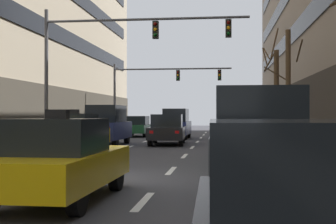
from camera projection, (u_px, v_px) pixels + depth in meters
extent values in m
plane|color=#38383D|center=(101.00, 179.00, 12.22)|extent=(120.00, 120.00, 0.00)
cube|color=silver|center=(66.00, 169.00, 14.40)|extent=(0.16, 2.00, 0.01)
cube|color=silver|center=(106.00, 155.00, 19.37)|extent=(0.16, 2.00, 0.01)
cube|color=silver|center=(130.00, 147.00, 24.33)|extent=(0.16, 2.00, 0.01)
cube|color=silver|center=(145.00, 141.00, 29.30)|extent=(0.16, 2.00, 0.01)
cube|color=silver|center=(156.00, 137.00, 34.26)|extent=(0.16, 2.00, 0.01)
cube|color=silver|center=(165.00, 135.00, 39.23)|extent=(0.16, 2.00, 0.01)
cube|color=silver|center=(171.00, 132.00, 44.20)|extent=(0.16, 2.00, 0.01)
cube|color=silver|center=(143.00, 201.00, 9.05)|extent=(0.16, 2.00, 0.01)
cube|color=silver|center=(171.00, 171.00, 14.01)|extent=(0.16, 2.00, 0.01)
cube|color=silver|center=(184.00, 156.00, 18.98)|extent=(0.16, 2.00, 0.01)
cube|color=silver|center=(192.00, 147.00, 23.95)|extent=(0.16, 2.00, 0.01)
cube|color=silver|center=(197.00, 142.00, 28.91)|extent=(0.16, 2.00, 0.01)
cube|color=silver|center=(201.00, 138.00, 33.88)|extent=(0.16, 2.00, 0.01)
cube|color=silver|center=(204.00, 135.00, 38.84)|extent=(0.16, 2.00, 0.01)
cube|color=silver|center=(206.00, 132.00, 43.81)|extent=(0.16, 2.00, 0.01)
cylinder|color=black|center=(167.00, 133.00, 34.00)|extent=(0.23, 0.66, 0.66)
cylinder|color=black|center=(189.00, 133.00, 33.80)|extent=(0.23, 0.66, 0.66)
cylinder|color=black|center=(162.00, 135.00, 31.34)|extent=(0.23, 0.66, 0.66)
cylinder|color=black|center=(186.00, 135.00, 31.13)|extent=(0.23, 0.66, 0.66)
cube|color=navy|center=(176.00, 128.00, 32.57)|extent=(1.89, 4.41, 0.90)
cube|color=black|center=(176.00, 115.00, 32.58)|extent=(1.63, 2.61, 0.90)
cube|color=white|center=(171.00, 125.00, 34.79)|extent=(0.20, 0.08, 0.14)
cube|color=red|center=(163.00, 126.00, 30.52)|extent=(0.20, 0.08, 0.14)
cube|color=white|center=(188.00, 125.00, 34.62)|extent=(0.20, 0.08, 0.14)
cube|color=red|center=(182.00, 126.00, 30.35)|extent=(0.20, 0.08, 0.14)
cylinder|color=black|center=(49.00, 175.00, 10.58)|extent=(0.23, 0.66, 0.65)
cylinder|color=black|center=(116.00, 176.00, 10.37)|extent=(0.23, 0.66, 0.65)
cylinder|color=black|center=(77.00, 197.00, 7.73)|extent=(0.23, 0.66, 0.65)
cube|color=yellow|center=(61.00, 168.00, 9.16)|extent=(1.90, 4.38, 0.63)
cube|color=black|center=(57.00, 136.00, 8.96)|extent=(1.62, 1.91, 0.67)
cube|color=white|center=(68.00, 153.00, 11.35)|extent=(0.20, 0.08, 0.14)
cube|color=white|center=(118.00, 154.00, 11.18)|extent=(0.20, 0.08, 0.14)
cube|color=red|center=(50.00, 178.00, 6.96)|extent=(0.20, 0.08, 0.14)
cube|color=black|center=(57.00, 114.00, 8.97)|extent=(0.44, 0.21, 0.18)
cylinder|color=black|center=(132.00, 132.00, 37.22)|extent=(0.23, 0.64, 0.64)
cylinder|color=black|center=(151.00, 132.00, 37.00)|extent=(0.23, 0.64, 0.64)
cylinder|color=black|center=(124.00, 133.00, 34.63)|extent=(0.23, 0.64, 0.64)
cylinder|color=black|center=(145.00, 133.00, 34.42)|extent=(0.23, 0.64, 0.64)
cube|color=#1E512D|center=(138.00, 128.00, 35.82)|extent=(1.88, 4.30, 0.62)
cube|color=black|center=(138.00, 120.00, 35.63)|extent=(1.59, 1.88, 0.66)
cube|color=white|center=(136.00, 126.00, 37.98)|extent=(0.20, 0.08, 0.14)
cube|color=red|center=(124.00, 128.00, 33.84)|extent=(0.20, 0.08, 0.14)
cube|color=white|center=(151.00, 126.00, 37.80)|extent=(0.20, 0.08, 0.14)
cube|color=red|center=(141.00, 128.00, 33.66)|extent=(0.20, 0.08, 0.14)
cylinder|color=black|center=(99.00, 137.00, 27.46)|extent=(0.24, 0.70, 0.69)
cylinder|color=black|center=(127.00, 138.00, 27.24)|extent=(0.24, 0.70, 0.69)
cylinder|color=black|center=(85.00, 140.00, 24.66)|extent=(0.24, 0.70, 0.69)
cylinder|color=black|center=(115.00, 140.00, 24.44)|extent=(0.24, 0.70, 0.69)
cube|color=navy|center=(107.00, 130.00, 25.95)|extent=(2.00, 4.64, 0.94)
cube|color=black|center=(107.00, 114.00, 25.96)|extent=(1.72, 2.75, 0.94)
cube|color=white|center=(106.00, 126.00, 28.29)|extent=(0.21, 0.09, 0.15)
cube|color=red|center=(83.00, 129.00, 23.79)|extent=(0.21, 0.09, 0.15)
cube|color=white|center=(127.00, 126.00, 28.11)|extent=(0.21, 0.09, 0.15)
cube|color=red|center=(108.00, 129.00, 23.62)|extent=(0.21, 0.09, 0.15)
cylinder|color=black|center=(155.00, 137.00, 27.71)|extent=(0.26, 0.70, 0.69)
cylinder|color=black|center=(183.00, 137.00, 27.59)|extent=(0.26, 0.70, 0.69)
cylinder|color=black|center=(150.00, 140.00, 24.90)|extent=(0.26, 0.70, 0.69)
cylinder|color=black|center=(181.00, 140.00, 24.78)|extent=(0.26, 0.70, 0.69)
cube|color=black|center=(167.00, 133.00, 26.25)|extent=(2.13, 4.68, 0.67)
cube|color=black|center=(167.00, 121.00, 26.04)|extent=(1.76, 2.06, 0.71)
cube|color=white|center=(159.00, 129.00, 28.55)|extent=(0.21, 0.09, 0.15)
cube|color=red|center=(151.00, 132.00, 24.04)|extent=(0.21, 0.09, 0.15)
cube|color=white|center=(181.00, 129.00, 28.45)|extent=(0.21, 0.09, 0.15)
cube|color=red|center=(177.00, 132.00, 23.95)|extent=(0.21, 0.09, 0.15)
cylinder|color=black|center=(69.00, 143.00, 22.25)|extent=(0.25, 0.71, 0.70)
cylinder|color=black|center=(103.00, 143.00, 22.01)|extent=(0.25, 0.71, 0.70)
cylinder|color=black|center=(44.00, 147.00, 19.42)|extent=(0.25, 0.71, 0.70)
cylinder|color=black|center=(83.00, 147.00, 19.18)|extent=(0.25, 0.71, 0.70)
cube|color=yellow|center=(75.00, 137.00, 20.72)|extent=(2.08, 4.72, 0.68)
cube|color=black|center=(74.00, 122.00, 20.51)|extent=(1.75, 2.06, 0.72)
cube|color=white|center=(78.00, 133.00, 23.09)|extent=(0.21, 0.09, 0.15)
cube|color=red|center=(39.00, 137.00, 18.55)|extent=(0.21, 0.09, 0.15)
cube|color=white|center=(104.00, 133.00, 22.89)|extent=(0.21, 0.09, 0.15)
cube|color=red|center=(72.00, 137.00, 18.35)|extent=(0.21, 0.09, 0.15)
cube|color=black|center=(74.00, 112.00, 20.52)|extent=(0.47, 0.23, 0.19)
cube|color=white|center=(224.00, 195.00, 5.35)|extent=(0.20, 0.09, 0.14)
cylinder|color=black|center=(217.00, 170.00, 11.35)|extent=(0.24, 0.70, 0.70)
cylinder|color=black|center=(287.00, 171.00, 11.17)|extent=(0.24, 0.70, 0.70)
cylinder|color=black|center=(216.00, 188.00, 8.51)|extent=(0.24, 0.70, 0.70)
cylinder|color=black|center=(310.00, 190.00, 8.33)|extent=(0.24, 0.70, 0.70)
cube|color=#474C51|center=(256.00, 156.00, 9.84)|extent=(1.99, 4.68, 0.95)
cube|color=black|center=(256.00, 111.00, 9.85)|extent=(1.72, 2.77, 0.95)
cube|color=white|center=(223.00, 142.00, 12.19)|extent=(0.21, 0.09, 0.15)
cube|color=red|center=(226.00, 158.00, 7.64)|extent=(0.21, 0.09, 0.15)
cube|color=white|center=(275.00, 142.00, 12.05)|extent=(0.21, 0.09, 0.15)
cube|color=red|center=(310.00, 159.00, 7.49)|extent=(0.21, 0.09, 0.15)
cylinder|color=black|center=(221.00, 153.00, 16.66)|extent=(0.21, 0.63, 0.63)
cylinder|color=black|center=(264.00, 154.00, 16.47)|extent=(0.21, 0.63, 0.63)
cylinder|color=black|center=(221.00, 160.00, 14.12)|extent=(0.21, 0.63, 0.63)
cylinder|color=black|center=(271.00, 161.00, 13.92)|extent=(0.21, 0.63, 0.63)
cube|color=#1E512D|center=(244.00, 147.00, 15.29)|extent=(1.79, 4.19, 0.61)
cube|color=black|center=(244.00, 129.00, 15.11)|extent=(1.54, 1.82, 0.65)
cube|color=white|center=(226.00, 141.00, 17.40)|extent=(0.19, 0.08, 0.13)
cube|color=red|center=(225.00, 149.00, 13.34)|extent=(0.19, 0.08, 0.13)
cube|color=white|center=(258.00, 141.00, 17.25)|extent=(0.19, 0.08, 0.13)
cube|color=red|center=(268.00, 149.00, 13.19)|extent=(0.19, 0.08, 0.13)
cylinder|color=black|center=(219.00, 142.00, 22.55)|extent=(0.24, 0.69, 0.69)
cylinder|color=black|center=(254.00, 143.00, 22.38)|extent=(0.24, 0.69, 0.69)
cylinder|color=black|center=(220.00, 146.00, 19.75)|extent=(0.24, 0.69, 0.69)
cylinder|color=black|center=(259.00, 147.00, 19.58)|extent=(0.24, 0.69, 0.69)
cube|color=#B7BABF|center=(238.00, 137.00, 21.07)|extent=(1.98, 4.62, 0.67)
cube|color=black|center=(238.00, 122.00, 20.86)|extent=(1.69, 2.00, 0.71)
cube|color=white|center=(223.00, 133.00, 23.38)|extent=(0.21, 0.09, 0.15)
cube|color=red|center=(224.00, 137.00, 18.89)|extent=(0.21, 0.09, 0.15)
cube|color=white|center=(249.00, 133.00, 23.24)|extent=(0.21, 0.09, 0.15)
cube|color=red|center=(257.00, 137.00, 18.75)|extent=(0.21, 0.09, 0.15)
cylinder|color=#4C4C51|center=(46.00, 78.00, 22.59)|extent=(0.18, 0.18, 6.73)
cylinder|color=#4C4C51|center=(145.00, 19.00, 22.03)|extent=(9.86, 0.12, 0.12)
cube|color=black|center=(156.00, 30.00, 21.97)|extent=(0.28, 0.24, 0.84)
sphere|color=#4B0704|center=(155.00, 24.00, 21.84)|extent=(0.17, 0.17, 0.17)
sphere|color=orange|center=(155.00, 29.00, 21.83)|extent=(0.17, 0.17, 0.17)
sphere|color=#073E10|center=(155.00, 35.00, 21.83)|extent=(0.17, 0.17, 0.17)
cube|color=black|center=(228.00, 28.00, 21.57)|extent=(0.28, 0.24, 0.84)
sphere|color=#4B0704|center=(229.00, 22.00, 21.43)|extent=(0.17, 0.17, 0.17)
sphere|color=orange|center=(229.00, 28.00, 21.43)|extent=(0.17, 0.17, 0.17)
sphere|color=#073E10|center=(229.00, 33.00, 21.43)|extent=(0.17, 0.17, 0.17)
cylinder|color=#4C4C51|center=(115.00, 99.00, 36.96)|extent=(0.18, 0.18, 5.64)
cylinder|color=#4C4C51|center=(172.00, 69.00, 36.43)|extent=(9.32, 0.12, 0.12)
cube|color=black|center=(178.00, 75.00, 36.38)|extent=(0.28, 0.24, 0.84)
sphere|color=#4B0704|center=(178.00, 72.00, 36.24)|extent=(0.17, 0.17, 0.17)
sphere|color=orange|center=(178.00, 75.00, 36.24)|extent=(0.17, 0.17, 0.17)
sphere|color=#073E10|center=(178.00, 79.00, 36.23)|extent=(0.17, 0.17, 0.17)
cube|color=black|center=(220.00, 75.00, 36.00)|extent=(0.28, 0.24, 0.84)
sphere|color=#4B0704|center=(220.00, 72.00, 35.86)|extent=(0.17, 0.17, 0.17)
sphere|color=orange|center=(220.00, 75.00, 35.86)|extent=(0.17, 0.17, 0.17)
sphere|color=#073E10|center=(220.00, 78.00, 35.86)|extent=(0.17, 0.17, 0.17)
cylinder|color=#4C3823|center=(276.00, 97.00, 24.27)|extent=(0.27, 0.27, 4.98)
cylinder|color=#42301E|center=(276.00, 74.00, 23.70)|extent=(1.22, 0.26, 0.81)
cylinder|color=#42301E|center=(265.00, 56.00, 24.28)|extent=(0.20, 1.26, 1.13)
cylinder|color=#42301E|center=(266.00, 53.00, 24.24)|extent=(0.27, 1.09, 0.75)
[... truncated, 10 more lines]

